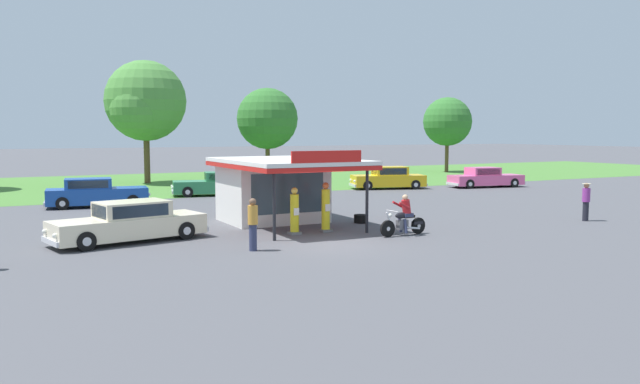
{
  "coord_description": "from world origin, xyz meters",
  "views": [
    {
      "loc": [
        -10.52,
        -19.48,
        3.94
      ],
      "look_at": [
        1.97,
        4.4,
        1.4
      ],
      "focal_mm": 35.47,
      "sensor_mm": 36.0,
      "label": 1
    }
  ],
  "objects_px": {
    "spare_tire_stack": "(361,219)",
    "featured_classic_sedan": "(129,223)",
    "parked_car_second_row_spare": "(388,179)",
    "bystander_admiring_sedan": "(586,201)",
    "bystander_standing_back_lot": "(253,223)",
    "parked_car_back_row_left": "(217,185)",
    "motorcycle_with_rider": "(404,218)",
    "gas_pump_offside": "(326,209)",
    "parked_car_back_row_far_left": "(96,194)",
    "parked_car_back_row_centre_left": "(485,178)",
    "gas_pump_nearside": "(295,213)"
  },
  "relations": [
    {
      "from": "spare_tire_stack",
      "to": "featured_classic_sedan",
      "type": "bearing_deg",
      "value": -178.71
    },
    {
      "from": "parked_car_second_row_spare",
      "to": "bystander_admiring_sedan",
      "type": "height_order",
      "value": "bystander_admiring_sedan"
    },
    {
      "from": "featured_classic_sedan",
      "to": "bystander_admiring_sedan",
      "type": "height_order",
      "value": "bystander_admiring_sedan"
    },
    {
      "from": "spare_tire_stack",
      "to": "bystander_standing_back_lot",
      "type": "bearing_deg",
      "value": -149.08
    },
    {
      "from": "featured_classic_sedan",
      "to": "parked_car_back_row_left",
      "type": "height_order",
      "value": "parked_car_back_row_left"
    },
    {
      "from": "motorcycle_with_rider",
      "to": "featured_classic_sedan",
      "type": "relative_size",
      "value": 0.37
    },
    {
      "from": "gas_pump_offside",
      "to": "parked_car_back_row_far_left",
      "type": "xyz_separation_m",
      "value": [
        -6.86,
        13.1,
        -0.19
      ]
    },
    {
      "from": "featured_classic_sedan",
      "to": "parked_car_back_row_far_left",
      "type": "height_order",
      "value": "parked_car_back_row_far_left"
    },
    {
      "from": "parked_car_back_row_centre_left",
      "to": "spare_tire_stack",
      "type": "bearing_deg",
      "value": -146.86
    },
    {
      "from": "motorcycle_with_rider",
      "to": "parked_car_second_row_spare",
      "type": "height_order",
      "value": "motorcycle_with_rider"
    },
    {
      "from": "gas_pump_offside",
      "to": "featured_classic_sedan",
      "type": "relative_size",
      "value": 0.34
    },
    {
      "from": "parked_car_back_row_left",
      "to": "parked_car_back_row_centre_left",
      "type": "relative_size",
      "value": 0.99
    },
    {
      "from": "bystander_admiring_sedan",
      "to": "motorcycle_with_rider",
      "type": "bearing_deg",
      "value": 177.1
    },
    {
      "from": "featured_classic_sedan",
      "to": "bystander_admiring_sedan",
      "type": "relative_size",
      "value": 3.41
    },
    {
      "from": "parked_car_back_row_left",
      "to": "bystander_standing_back_lot",
      "type": "height_order",
      "value": "bystander_standing_back_lot"
    },
    {
      "from": "bystander_admiring_sedan",
      "to": "bystander_standing_back_lot",
      "type": "distance_m",
      "value": 15.84
    },
    {
      "from": "gas_pump_nearside",
      "to": "bystander_admiring_sedan",
      "type": "relative_size",
      "value": 1.07
    },
    {
      "from": "gas_pump_offside",
      "to": "motorcycle_with_rider",
      "type": "relative_size",
      "value": 0.92
    },
    {
      "from": "featured_classic_sedan",
      "to": "parked_car_back_row_left",
      "type": "distance_m",
      "value": 16.92
    },
    {
      "from": "gas_pump_nearside",
      "to": "spare_tire_stack",
      "type": "height_order",
      "value": "gas_pump_nearside"
    },
    {
      "from": "parked_car_back_row_left",
      "to": "bystander_standing_back_lot",
      "type": "bearing_deg",
      "value": -104.84
    },
    {
      "from": "parked_car_back_row_far_left",
      "to": "bystander_admiring_sedan",
      "type": "height_order",
      "value": "bystander_admiring_sedan"
    },
    {
      "from": "parked_car_back_row_left",
      "to": "bystander_standing_back_lot",
      "type": "xyz_separation_m",
      "value": [
        -4.91,
        -18.52,
        0.26
      ]
    },
    {
      "from": "motorcycle_with_rider",
      "to": "spare_tire_stack",
      "type": "bearing_deg",
      "value": 85.56
    },
    {
      "from": "gas_pump_nearside",
      "to": "parked_car_back_row_far_left",
      "type": "height_order",
      "value": "gas_pump_nearside"
    },
    {
      "from": "gas_pump_nearside",
      "to": "parked_car_back_row_left",
      "type": "height_order",
      "value": "gas_pump_nearside"
    },
    {
      "from": "gas_pump_offside",
      "to": "featured_classic_sedan",
      "type": "bearing_deg",
      "value": 170.51
    },
    {
      "from": "gas_pump_offside",
      "to": "parked_car_back_row_left",
      "type": "bearing_deg",
      "value": 87.08
    },
    {
      "from": "parked_car_back_row_centre_left",
      "to": "bystander_admiring_sedan",
      "type": "height_order",
      "value": "bystander_admiring_sedan"
    },
    {
      "from": "parked_car_back_row_far_left",
      "to": "bystander_admiring_sedan",
      "type": "distance_m",
      "value": 24.4
    },
    {
      "from": "parked_car_back_row_left",
      "to": "bystander_standing_back_lot",
      "type": "distance_m",
      "value": 19.17
    },
    {
      "from": "gas_pump_offside",
      "to": "parked_car_back_row_centre_left",
      "type": "relative_size",
      "value": 0.34
    },
    {
      "from": "parked_car_second_row_spare",
      "to": "parked_car_back_row_far_left",
      "type": "height_order",
      "value": "parked_car_second_row_spare"
    },
    {
      "from": "bystander_admiring_sedan",
      "to": "gas_pump_nearside",
      "type": "bearing_deg",
      "value": 168.43
    },
    {
      "from": "bystander_admiring_sedan",
      "to": "parked_car_back_row_far_left",
      "type": "bearing_deg",
      "value": 139.68
    },
    {
      "from": "gas_pump_nearside",
      "to": "parked_car_back_row_centre_left",
      "type": "height_order",
      "value": "gas_pump_nearside"
    },
    {
      "from": "spare_tire_stack",
      "to": "parked_car_second_row_spare",
      "type": "bearing_deg",
      "value": 52.24
    },
    {
      "from": "gas_pump_nearside",
      "to": "bystander_admiring_sedan",
      "type": "height_order",
      "value": "gas_pump_nearside"
    },
    {
      "from": "parked_car_back_row_far_left",
      "to": "spare_tire_stack",
      "type": "xyz_separation_m",
      "value": [
        9.38,
        -11.64,
        -0.53
      ]
    },
    {
      "from": "bystander_admiring_sedan",
      "to": "parked_car_second_row_spare",
      "type": "bearing_deg",
      "value": 85.93
    },
    {
      "from": "parked_car_back_row_centre_left",
      "to": "spare_tire_stack",
      "type": "height_order",
      "value": "parked_car_back_row_centre_left"
    },
    {
      "from": "parked_car_back_row_far_left",
      "to": "bystander_admiring_sedan",
      "type": "bearing_deg",
      "value": -40.32
    },
    {
      "from": "parked_car_back_row_far_left",
      "to": "spare_tire_stack",
      "type": "height_order",
      "value": "parked_car_back_row_far_left"
    },
    {
      "from": "featured_classic_sedan",
      "to": "parked_car_back_row_far_left",
      "type": "relative_size",
      "value": 1.06
    },
    {
      "from": "gas_pump_nearside",
      "to": "bystander_standing_back_lot",
      "type": "relative_size",
      "value": 1.03
    },
    {
      "from": "gas_pump_nearside",
      "to": "parked_car_back_row_centre_left",
      "type": "bearing_deg",
      "value": 31.05
    },
    {
      "from": "parked_car_second_row_spare",
      "to": "parked_car_back_row_far_left",
      "type": "bearing_deg",
      "value": -174.54
    },
    {
      "from": "gas_pump_nearside",
      "to": "parked_car_back_row_centre_left",
      "type": "distance_m",
      "value": 24.91
    },
    {
      "from": "featured_classic_sedan",
      "to": "spare_tire_stack",
      "type": "height_order",
      "value": "featured_classic_sedan"
    },
    {
      "from": "gas_pump_nearside",
      "to": "parked_car_second_row_spare",
      "type": "xyz_separation_m",
      "value": [
        14.38,
        15.0,
        -0.11
      ]
    }
  ]
}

